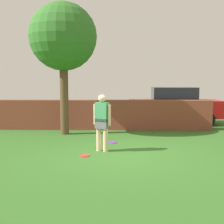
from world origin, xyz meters
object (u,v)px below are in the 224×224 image
Objects in this scene: car at (173,105)px; tree at (63,38)px; person at (102,120)px; frisbee_purple at (113,142)px; frisbee_red at (84,156)px.

tree is at bearing -146.83° from car.
tree is 1.15× the size of car.
person is (1.58, -2.64, -2.69)m from tree.
tree is at bearing 140.94° from frisbee_purple.
frisbee_purple is at bearing 67.18° from frisbee_red.
frisbee_red is at bearing -112.82° from frisbee_purple.
tree reaches higher than car.
tree reaches higher than frisbee_red.
tree is 3.00× the size of person.
frisbee_purple is at bearing -121.17° from car.
tree reaches higher than person.
person is 6.31m from car.
car reaches higher than person.
frisbee_purple is (-2.79, -4.38, -0.85)m from car.
car is (4.63, 2.88, -2.72)m from tree.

